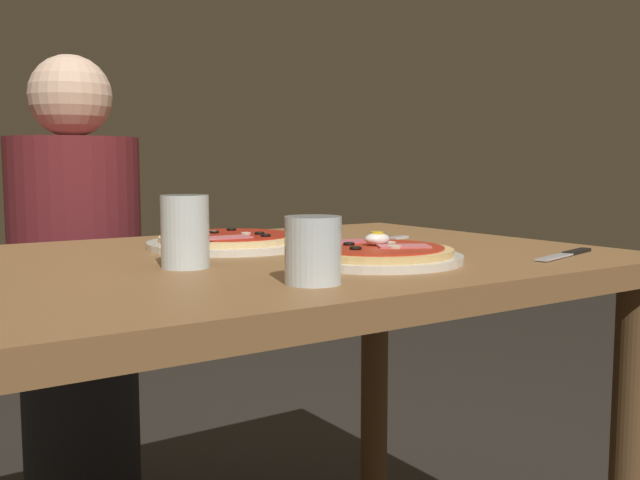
% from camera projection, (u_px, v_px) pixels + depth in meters
% --- Properties ---
extents(dining_table, '(1.21, 0.84, 0.76)m').
position_uv_depth(dining_table, '(258.00, 324.00, 1.23)').
color(dining_table, olive).
rests_on(dining_table, ground).
extents(pizza_foreground, '(0.28, 0.28, 0.05)m').
position_uv_depth(pizza_foreground, '(375.00, 254.00, 1.14)').
color(pizza_foreground, silver).
rests_on(pizza_foreground, dining_table).
extents(pizza_across_left, '(0.31, 0.31, 0.03)m').
position_uv_depth(pizza_across_left, '(230.00, 241.00, 1.34)').
color(pizza_across_left, silver).
rests_on(pizza_across_left, dining_table).
extents(water_glass_near, '(0.07, 0.07, 0.09)m').
position_uv_depth(water_glass_near, '(313.00, 254.00, 0.93)').
color(water_glass_near, silver).
rests_on(water_glass_near, dining_table).
extents(water_glass_far, '(0.07, 0.07, 0.11)m').
position_uv_depth(water_glass_far, '(185.00, 236.00, 1.07)').
color(water_glass_far, silver).
rests_on(water_glass_far, dining_table).
extents(fork, '(0.16, 0.05, 0.00)m').
position_uv_depth(fork, '(379.00, 240.00, 1.44)').
color(fork, silver).
rests_on(fork, dining_table).
extents(knife, '(0.19, 0.07, 0.01)m').
position_uv_depth(knife, '(568.00, 254.00, 1.22)').
color(knife, silver).
rests_on(knife, dining_table).
extents(diner_person, '(0.32, 0.32, 1.18)m').
position_uv_depth(diner_person, '(78.00, 305.00, 1.81)').
color(diner_person, black).
rests_on(diner_person, ground).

